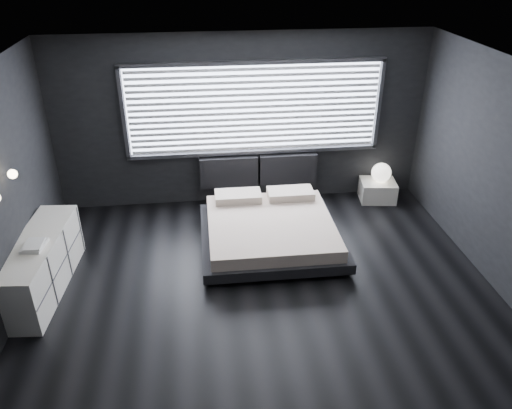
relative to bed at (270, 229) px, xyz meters
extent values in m
plane|color=black|center=(-0.26, -1.27, -0.24)|extent=(6.00, 6.00, 0.00)
plane|color=silver|center=(-0.26, -1.27, 2.56)|extent=(6.00, 6.00, 0.00)
cube|color=black|center=(-0.26, 1.48, 1.16)|extent=(6.00, 0.04, 2.80)
cube|color=black|center=(-0.26, -4.02, 1.16)|extent=(6.00, 0.04, 2.80)
cube|color=white|center=(-0.06, 1.46, 1.37)|extent=(4.00, 0.02, 1.38)
cube|color=#47474C|center=(-2.10, 1.43, 1.37)|extent=(0.06, 0.08, 1.48)
cube|color=#47474C|center=(1.98, 1.43, 1.37)|extent=(0.06, 0.08, 1.48)
cube|color=#47474C|center=(-0.06, 1.43, 2.10)|extent=(4.14, 0.08, 0.06)
cube|color=#47474C|center=(-0.06, 1.43, 0.64)|extent=(4.14, 0.08, 0.06)
cube|color=silver|center=(-0.06, 1.40, 1.37)|extent=(3.94, 0.03, 1.32)
cube|color=black|center=(-0.50, 1.37, 0.33)|extent=(0.96, 0.16, 0.52)
cube|color=black|center=(0.50, 1.37, 0.33)|extent=(0.96, 0.16, 0.52)
cylinder|color=silver|center=(-3.21, -0.62, 1.36)|extent=(0.10, 0.02, 0.02)
sphere|color=#FFE5B7|center=(-3.14, -0.62, 1.36)|extent=(0.11, 0.11, 0.11)
cube|color=black|center=(-0.88, -0.81, -0.21)|extent=(0.11, 0.11, 0.07)
cube|color=black|center=(0.87, -0.82, -0.21)|extent=(0.11, 0.11, 0.07)
cube|color=black|center=(-0.87, 0.75, -0.21)|extent=(0.11, 0.11, 0.07)
cube|color=black|center=(0.88, 0.74, -0.21)|extent=(0.11, 0.11, 0.07)
cube|color=black|center=(0.00, -0.04, -0.10)|extent=(2.03, 1.94, 0.15)
cube|color=beige|center=(0.00, -0.04, 0.07)|extent=(1.81, 1.81, 0.18)
cube|color=beige|center=(-0.41, 0.68, 0.22)|extent=(0.72, 0.39, 0.12)
cube|color=beige|center=(0.42, 0.67, 0.22)|extent=(0.72, 0.39, 0.12)
cube|color=white|center=(2.04, 1.16, -0.07)|extent=(0.65, 0.57, 0.34)
sphere|color=white|center=(2.07, 1.17, 0.26)|extent=(0.33, 0.33, 0.33)
cube|color=white|center=(-3.04, -0.70, 0.12)|extent=(0.67, 1.86, 0.73)
cube|color=#47474C|center=(-2.78, -0.72, 0.12)|extent=(0.17, 1.79, 0.71)
cube|color=silver|center=(-3.01, -0.85, 0.50)|extent=(0.28, 0.35, 0.04)
cube|color=silver|center=(-3.00, -0.87, 0.54)|extent=(0.21, 0.29, 0.03)
camera|label=1|loc=(-0.96, -6.18, 3.81)|focal=35.00mm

